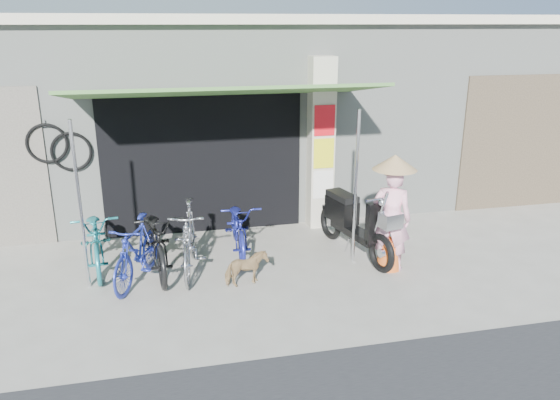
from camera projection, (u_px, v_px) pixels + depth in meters
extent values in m
plane|color=#9A968B|center=(310.00, 289.00, 7.58)|extent=(80.00, 80.00, 0.00)
cube|color=#9DA39B|center=(248.00, 109.00, 11.77)|extent=(12.00, 5.00, 3.50)
cube|color=beige|center=(246.00, 20.00, 11.20)|extent=(12.30, 5.30, 0.16)
cube|color=black|center=(203.00, 162.00, 9.34)|extent=(3.40, 0.06, 2.50)
cube|color=black|center=(205.00, 201.00, 9.56)|extent=(3.06, 0.04, 1.10)
torus|color=black|center=(71.00, 152.00, 8.77)|extent=(0.65, 0.05, 0.65)
cylinder|color=silver|center=(69.00, 132.00, 8.69)|extent=(0.02, 0.02, 0.12)
torus|color=black|center=(47.00, 143.00, 8.65)|extent=(0.65, 0.05, 0.65)
cylinder|color=silver|center=(45.00, 123.00, 8.57)|extent=(0.02, 0.02, 0.12)
cube|color=beige|center=(320.00, 144.00, 9.57)|extent=(0.42, 0.42, 3.00)
cube|color=red|center=(325.00, 120.00, 9.22)|extent=(0.36, 0.02, 0.52)
cube|color=yellow|center=(324.00, 153.00, 9.40)|extent=(0.36, 0.02, 0.52)
cube|color=silver|center=(323.00, 184.00, 9.57)|extent=(0.36, 0.02, 0.50)
cube|color=#3F6D31|center=(225.00, 91.00, 8.13)|extent=(4.60, 1.88, 0.35)
cylinder|color=silver|center=(80.00, 207.00, 7.29)|extent=(0.05, 0.05, 2.36)
cylinder|color=silver|center=(356.00, 189.00, 8.10)|extent=(0.05, 0.05, 2.36)
cube|color=brown|center=(522.00, 143.00, 10.62)|extent=(2.60, 0.06, 2.60)
imported|color=#1B757D|center=(97.00, 238.00, 8.10)|extent=(0.85, 1.88, 0.95)
imported|color=navy|center=(137.00, 251.00, 7.66)|extent=(0.99, 1.61, 0.94)
imported|color=black|center=(157.00, 239.00, 8.01)|extent=(0.85, 1.95, 1.00)
imported|color=#9E9EA2|center=(189.00, 239.00, 7.96)|extent=(0.72, 1.79, 1.05)
imported|color=navy|center=(239.00, 226.00, 8.64)|extent=(0.68, 1.76, 0.91)
imported|color=#946E4E|center=(246.00, 269.00, 7.62)|extent=(0.64, 0.40, 0.50)
torus|color=black|center=(381.00, 253.00, 8.03)|extent=(0.23, 0.60, 0.59)
torus|color=black|center=(331.00, 222.00, 9.27)|extent=(0.23, 0.60, 0.59)
cube|color=black|center=(354.00, 232.00, 8.62)|extent=(0.48, 1.09, 0.11)
cube|color=black|center=(342.00, 210.00, 8.88)|extent=(0.42, 0.66, 0.38)
cube|color=black|center=(342.00, 196.00, 8.80)|extent=(0.40, 0.66, 0.10)
cube|color=black|center=(374.00, 223.00, 8.09)|extent=(0.26, 0.16, 0.62)
cylinder|color=silver|center=(383.00, 198.00, 7.79)|extent=(0.57, 0.17, 0.04)
cube|color=silver|center=(391.00, 220.00, 7.70)|extent=(0.33, 0.28, 0.22)
imported|color=pink|center=(391.00, 219.00, 8.00)|extent=(0.69, 0.62, 1.57)
cone|color=#C6521C|center=(389.00, 254.00, 8.17)|extent=(0.38, 0.38, 0.46)
cone|color=tan|center=(395.00, 162.00, 7.73)|extent=(0.64, 0.64, 0.22)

